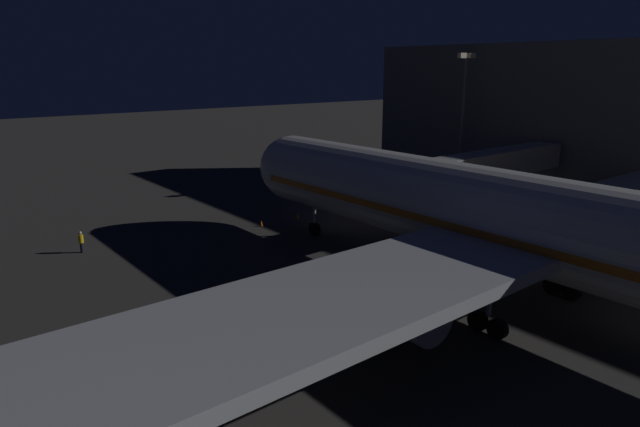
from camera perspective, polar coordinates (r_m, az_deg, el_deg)
ground_plane at (r=41.27m, az=10.55°, el=-6.33°), size 320.00×320.00×0.00m
airliner_at_gate at (r=34.63m, az=22.62°, el=-1.64°), size 57.14×58.17×18.39m
jet_bridge at (r=52.74m, az=15.58°, el=4.57°), size 24.15×3.40×7.30m
apron_floodlight_mast at (r=68.70m, az=14.73°, el=10.23°), size 2.90×0.50×16.46m
ground_crew_marshaller_fwd at (r=49.14m, az=-23.71°, el=-2.64°), size 0.40×0.40×1.82m
traffic_cone_nose_port at (r=55.31m, az=-2.34°, el=-0.25°), size 0.36×0.36×0.55m
traffic_cone_nose_starboard at (r=52.90m, az=-6.16°, el=-1.04°), size 0.36×0.36×0.55m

